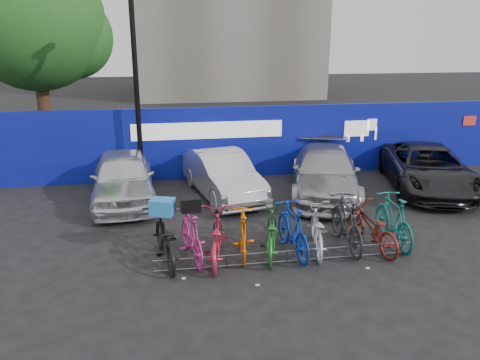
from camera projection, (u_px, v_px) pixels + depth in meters
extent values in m
plane|color=black|center=(280.00, 251.00, 10.50)|extent=(100.00, 100.00, 0.00)
cube|color=#091488|center=(237.00, 142.00, 15.81)|extent=(22.00, 0.15, 2.40)
cube|color=white|center=(208.00, 130.00, 15.42)|extent=(5.00, 0.02, 0.55)
cube|color=white|center=(357.00, 129.00, 16.27)|extent=(1.20, 0.02, 0.90)
cube|color=red|center=(470.00, 121.00, 16.90)|extent=(0.50, 0.02, 0.35)
cylinder|color=#382314|center=(44.00, 107.00, 18.24)|extent=(0.50, 0.50, 4.00)
sphere|color=#195119|center=(34.00, 20.00, 17.30)|extent=(5.20, 5.20, 5.20)
sphere|color=#195119|center=(71.00, 37.00, 17.95)|extent=(3.20, 3.20, 3.20)
cylinder|color=black|center=(137.00, 92.00, 14.21)|extent=(0.16, 0.16, 6.00)
cylinder|color=#595B60|center=(287.00, 251.00, 9.85)|extent=(5.60, 0.03, 0.03)
cylinder|color=#595B60|center=(287.00, 261.00, 9.92)|extent=(5.60, 0.03, 0.03)
cylinder|color=#595B60|center=(163.00, 267.00, 9.48)|extent=(0.03, 0.03, 0.28)
cylinder|color=#595B60|center=(226.00, 262.00, 9.69)|extent=(0.03, 0.03, 0.28)
cylinder|color=#595B60|center=(287.00, 257.00, 9.89)|extent=(0.03, 0.03, 0.28)
cylinder|color=#595B60|center=(345.00, 253.00, 10.10)|extent=(0.03, 0.03, 0.28)
cylinder|color=#595B60|center=(401.00, 248.00, 10.30)|extent=(0.03, 0.03, 0.28)
imported|color=silver|center=(123.00, 177.00, 13.46)|extent=(2.05, 4.42, 1.47)
imported|color=silver|center=(223.00, 175.00, 13.93)|extent=(2.25, 4.28, 1.34)
imported|color=#9F9EA3|center=(325.00, 172.00, 14.09)|extent=(3.24, 5.14, 1.39)
imported|color=black|center=(428.00, 168.00, 14.57)|extent=(3.55, 5.36, 1.37)
imported|color=black|center=(164.00, 238.00, 9.85)|extent=(1.04, 2.14, 1.08)
imported|color=#D13184|center=(192.00, 235.00, 9.94)|extent=(0.84, 1.93, 1.12)
imported|color=#BD213F|center=(216.00, 237.00, 9.93)|extent=(1.02, 2.11, 1.06)
imported|color=#F76702|center=(243.00, 233.00, 10.15)|extent=(0.73, 1.77, 1.03)
imported|color=#1C6C1C|center=(271.00, 232.00, 10.21)|extent=(1.16, 2.11, 1.05)
imported|color=#0C2EA9|center=(293.00, 229.00, 10.22)|extent=(0.69, 1.95, 1.15)
imported|color=#B2B5BA|center=(316.00, 230.00, 10.39)|extent=(1.07, 2.01, 1.01)
imported|color=#27272A|center=(347.00, 222.00, 10.51)|extent=(0.67, 2.05, 1.22)
imported|color=maroon|center=(371.00, 228.00, 10.49)|extent=(1.00, 2.00, 1.01)
imported|color=#146E68|center=(394.00, 219.00, 10.74)|extent=(0.63, 1.98, 1.18)
cube|color=#267BC9|center=(162.00, 207.00, 9.64)|extent=(0.56, 0.49, 0.33)
cube|color=black|center=(191.00, 204.00, 9.73)|extent=(0.43, 0.39, 0.29)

